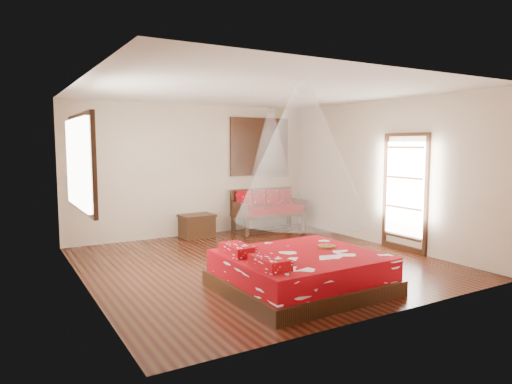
% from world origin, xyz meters
% --- Properties ---
extents(room, '(5.54, 5.54, 2.84)m').
position_xyz_m(room, '(0.00, 0.00, 1.40)').
color(room, black).
rests_on(room, ground).
extents(bed, '(2.09, 1.90, 0.64)m').
position_xyz_m(bed, '(-0.28, -1.52, 0.25)').
color(bed, black).
rests_on(bed, floor).
extents(daybed, '(1.63, 0.72, 0.94)m').
position_xyz_m(daybed, '(1.60, 2.37, 0.52)').
color(daybed, black).
rests_on(daybed, floor).
extents(storage_chest, '(0.72, 0.54, 0.48)m').
position_xyz_m(storage_chest, '(-0.10, 2.45, 0.25)').
color(storage_chest, black).
rests_on(storage_chest, floor).
extents(shutter_panel, '(1.52, 0.06, 1.32)m').
position_xyz_m(shutter_panel, '(1.60, 2.72, 1.90)').
color(shutter_panel, black).
rests_on(shutter_panel, wall_back).
extents(window_left, '(0.10, 1.74, 1.34)m').
position_xyz_m(window_left, '(-2.71, 0.20, 1.70)').
color(window_left, black).
rests_on(window_left, wall_left).
extents(glazed_door, '(0.08, 1.02, 2.16)m').
position_xyz_m(glazed_door, '(2.72, -0.60, 1.07)').
color(glazed_door, black).
rests_on(glazed_door, floor).
extents(wine_tray, '(0.25, 0.25, 0.20)m').
position_xyz_m(wine_tray, '(0.26, -1.41, 0.55)').
color(wine_tray, brown).
rests_on(wine_tray, bed).
extents(mosquito_net_main, '(1.77, 1.77, 1.80)m').
position_xyz_m(mosquito_net_main, '(-0.27, -1.52, 1.85)').
color(mosquito_net_main, white).
rests_on(mosquito_net_main, ceiling).
extents(mosquito_net_daybed, '(0.86, 0.86, 1.50)m').
position_xyz_m(mosquito_net_daybed, '(1.60, 2.25, 2.00)').
color(mosquito_net_daybed, white).
rests_on(mosquito_net_daybed, ceiling).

